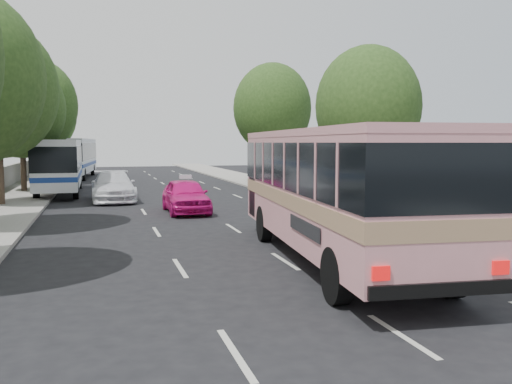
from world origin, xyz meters
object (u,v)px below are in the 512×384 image
object	(u,v)px
pink_bus	(335,180)
tour_coach_front	(60,161)
pink_taxi	(186,196)
tour_coach_rear	(75,154)
white_pickup	(113,186)

from	to	relation	value
pink_bus	tour_coach_front	bearing A→B (deg)	115.63
pink_taxi	tour_coach_rear	xyz separation A→B (m)	(-5.95, 27.65, 1.38)
pink_taxi	tour_coach_front	bearing A→B (deg)	118.15
white_pickup	tour_coach_front	distance (m)	6.50
white_pickup	tour_coach_front	size ratio (longest dim) A/B	0.50
pink_taxi	tour_coach_front	size ratio (longest dim) A/B	0.41
pink_taxi	tour_coach_front	world-z (taller)	tour_coach_front
white_pickup	tour_coach_rear	xyz separation A→B (m)	(-2.81, 21.51, 1.35)
pink_bus	tour_coach_front	distance (m)	24.80
pink_bus	white_pickup	size ratio (longest dim) A/B	2.02
pink_bus	tour_coach_front	xyz separation A→B (m)	(-8.61, 23.25, -0.18)
pink_bus	pink_taxi	bearing A→B (deg)	106.65
pink_bus	tour_coach_rear	size ratio (longest dim) A/B	0.94
pink_taxi	pink_bus	bearing A→B (deg)	-78.80
pink_bus	white_pickup	xyz separation A→B (m)	(-5.46, 17.71, -1.42)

